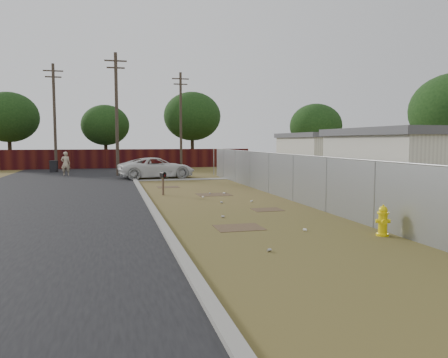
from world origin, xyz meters
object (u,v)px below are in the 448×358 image
object	(u,v)px
fire_hydrant	(383,221)
mailbox	(163,177)
pedestrian	(66,164)
pickup_truck	(157,168)
trash_bin	(54,166)

from	to	relation	value
fire_hydrant	mailbox	size ratio (longest dim) A/B	0.77
fire_hydrant	pedestrian	bearing A→B (deg)	113.57
fire_hydrant	mailbox	distance (m)	11.54
mailbox	pedestrian	distance (m)	14.60
mailbox	pedestrian	bearing A→B (deg)	112.84
fire_hydrant	pickup_truck	xyz separation A→B (m)	(-4.11, 20.09, 0.32)
pickup_truck	trash_bin	world-z (taller)	pickup_truck
trash_bin	pedestrian	bearing A→B (deg)	-72.28
pickup_truck	pedestrian	size ratio (longest dim) A/B	2.89
pedestrian	fire_hydrant	bearing A→B (deg)	109.36
mailbox	pedestrian	world-z (taller)	pedestrian
pickup_truck	trash_bin	bearing A→B (deg)	34.61
pickup_truck	pedestrian	distance (m)	7.42
pedestrian	trash_bin	bearing A→B (deg)	-76.49
mailbox	pedestrian	xyz separation A→B (m)	(-5.67, 13.45, 0.01)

